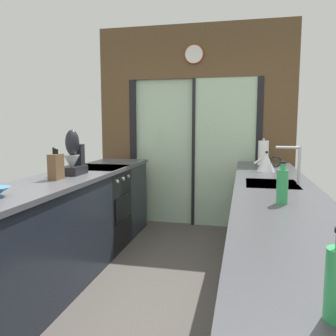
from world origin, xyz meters
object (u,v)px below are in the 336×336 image
Objects in this scene: stand_mixer at (73,157)px; soap_bottle_far at (282,186)px; kettle at (267,162)px; paper_towel_roll at (263,153)px; oven_range at (99,208)px; knife_block at (56,167)px.

stand_mixer is 1.66× the size of soap_bottle_far.
kettle is 1.06× the size of soap_bottle_far.
soap_bottle_far is 0.81× the size of paper_towel_roll.
kettle is at bearing 18.59° from stand_mixer.
kettle is 0.86× the size of paper_towel_roll.
oven_range is 2.37m from soap_bottle_far.
soap_bottle_far is 2.03m from paper_towel_roll.
paper_towel_roll is (-0.00, 0.58, 0.05)m from kettle.
knife_block is 0.88× the size of paper_towel_roll.
soap_bottle_far is at bearing -90.00° from paper_towel_roll.
knife_block is at bearing -152.92° from kettle.
stand_mixer reaches higher than oven_range.
oven_range is at bearing -179.29° from kettle.
knife_block reaches higher than soap_bottle_far.
knife_block reaches higher than kettle.
oven_range is at bearing -161.42° from paper_towel_roll.
stand_mixer reaches higher than kettle.
soap_bottle_far is at bearing -38.45° from oven_range.
stand_mixer is at bearing 90.00° from knife_block.
stand_mixer is at bearing -88.17° from oven_range.
knife_block is 1.09× the size of soap_bottle_far.
soap_bottle_far is at bearing -90.08° from kettle.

